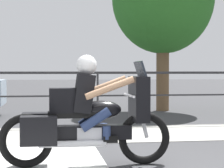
% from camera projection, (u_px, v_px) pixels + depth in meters
% --- Properties ---
extents(sidewalk_band, '(44.00, 2.40, 0.01)m').
position_uv_depth(sidewalk_band, '(106.00, 134.00, 9.19)').
color(sidewalk_band, '#99968E').
rests_on(sidewalk_band, ground).
extents(fence_railing, '(36.00, 0.05, 1.32)m').
position_uv_depth(fence_railing, '(98.00, 83.00, 10.67)').
color(fence_railing, '#232326').
rests_on(fence_railing, ground).
extents(motorcycle, '(2.41, 0.76, 1.56)m').
position_uv_depth(motorcycle, '(85.00, 117.00, 6.09)').
color(motorcycle, black).
rests_on(motorcycle, ground).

